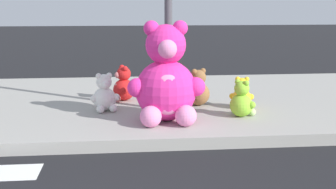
{
  "coord_description": "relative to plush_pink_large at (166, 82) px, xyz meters",
  "views": [
    {
      "loc": [
        0.36,
        -1.95,
        1.72
      ],
      "look_at": [
        0.91,
        3.6,
        0.55
      ],
      "focal_mm": 47.95,
      "sensor_mm": 36.0,
      "label": 1
    }
  ],
  "objects": [
    {
      "name": "plush_red",
      "position": [
        -0.57,
        1.3,
        -0.3
      ],
      "size": [
        0.4,
        0.42,
        0.57
      ],
      "color": "red",
      "rests_on": "sidewalk"
    },
    {
      "name": "plush_yellow",
      "position": [
        1.19,
        0.62,
        -0.34
      ],
      "size": [
        0.36,
        0.33,
        0.47
      ],
      "color": "yellow",
      "rests_on": "sidewalk"
    },
    {
      "name": "plush_white",
      "position": [
        -0.83,
        0.64,
        -0.31
      ],
      "size": [
        0.42,
        0.39,
        0.55
      ],
      "color": "white",
      "rests_on": "sidewalk"
    },
    {
      "name": "plush_lavender",
      "position": [
        0.24,
        1.4,
        -0.32
      ],
      "size": [
        0.37,
        0.41,
        0.53
      ],
      "color": "#B28CD8",
      "rests_on": "sidewalk"
    },
    {
      "name": "plush_pink_large",
      "position": [
        0.0,
        0.0,
        0.0
      ],
      "size": [
        1.02,
        0.89,
        1.32
      ],
      "color": "#F22D93",
      "rests_on": "sidewalk"
    },
    {
      "name": "plush_lime",
      "position": [
        1.06,
        0.12,
        -0.32
      ],
      "size": [
        0.37,
        0.36,
        0.52
      ],
      "color": "#8CD133",
      "rests_on": "sidewalk"
    },
    {
      "name": "sidewalk",
      "position": [
        -0.91,
        1.39,
        -0.6
      ],
      "size": [
        28.0,
        4.4,
        0.15
      ],
      "primitive_type": "cube",
      "color": "#9E9B93",
      "rests_on": "ground_plane"
    },
    {
      "name": "plush_brown",
      "position": [
        0.57,
        0.87,
        -0.3
      ],
      "size": [
        0.41,
        0.41,
        0.57
      ],
      "color": "olive",
      "rests_on": "sidewalk"
    }
  ]
}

